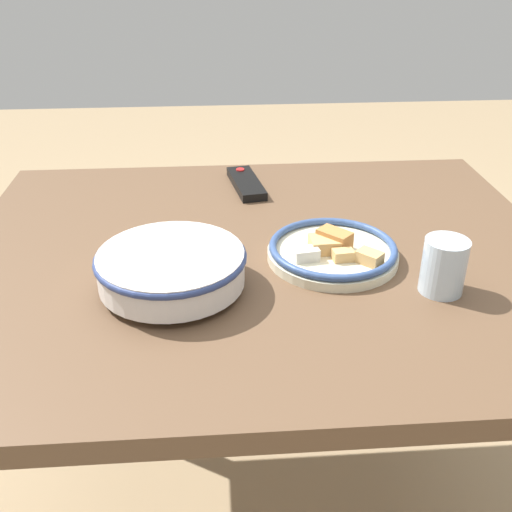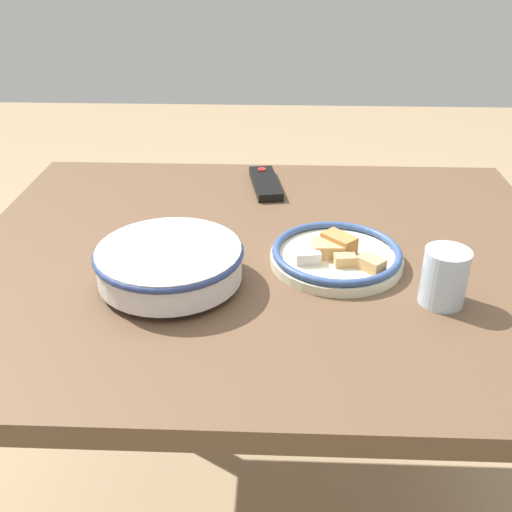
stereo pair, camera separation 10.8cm
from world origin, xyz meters
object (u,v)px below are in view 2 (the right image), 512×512
at_px(noodle_bowl, 170,263).
at_px(tv_remote, 266,183).
at_px(food_plate, 336,255).
at_px(drinking_glass, 444,277).

height_order(noodle_bowl, tv_remote, noodle_bowl).
xyz_separation_m(noodle_bowl, tv_remote, (0.16, 0.46, -0.03)).
distance_m(food_plate, drinking_glass, 0.21).
distance_m(tv_remote, drinking_glass, 0.59).
relative_size(food_plate, drinking_glass, 2.54).
height_order(tv_remote, drinking_glass, drinking_glass).
bearing_deg(drinking_glass, food_plate, 143.00).
xyz_separation_m(tv_remote, drinking_glass, (0.31, -0.50, 0.04)).
bearing_deg(food_plate, tv_remote, 110.95).
xyz_separation_m(food_plate, drinking_glass, (0.17, -0.13, 0.03)).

